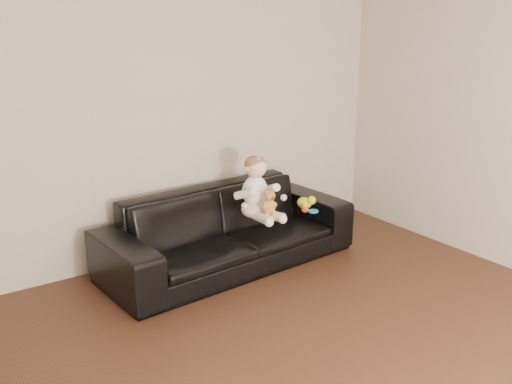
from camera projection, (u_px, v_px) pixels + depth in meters
wall_back at (133, 112)px, 4.61m from camera, size 5.00×0.00×5.00m
sofa at (229, 229)px, 4.81m from camera, size 2.24×1.00×0.64m
baby at (257, 191)px, 4.74m from camera, size 0.37×0.46×0.53m
teddy_bear at (269, 203)px, 4.63m from camera, size 0.12×0.13×0.22m
toy_green at (304, 203)px, 5.02m from camera, size 0.14×0.16×0.10m
toy_rattle at (305, 209)px, 4.91m from camera, size 0.08×0.08×0.06m
toy_blue_disc at (313, 211)px, 4.94m from camera, size 0.12×0.12×0.01m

